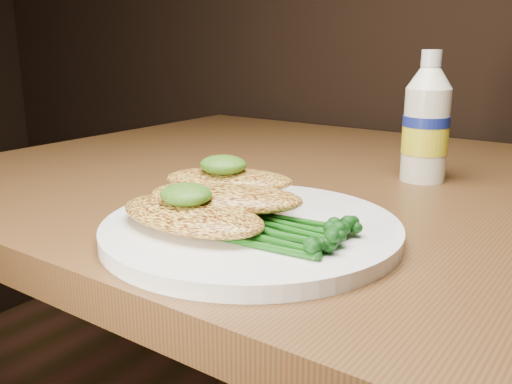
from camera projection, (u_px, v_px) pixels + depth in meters
The scene contains 8 objects.
plate at pixel (251, 229), 0.52m from camera, with size 0.28×0.28×0.01m, color white.
chicken_front at pixel (191, 215), 0.50m from camera, with size 0.15×0.08×0.02m, color #E9B74A.
chicken_mid at pixel (225, 197), 0.53m from camera, with size 0.15×0.08×0.02m, color #E9B74A.
chicken_back at pixel (229, 180), 0.57m from camera, with size 0.13×0.07×0.02m, color #E9B74A.
pesto_front at pixel (186, 194), 0.50m from camera, with size 0.05×0.05×0.02m, color #0F3507.
pesto_back at pixel (223, 165), 0.56m from camera, with size 0.05×0.04×0.02m, color #0F3507.
broccolini_bundle at pixel (285, 227), 0.48m from camera, with size 0.14×0.10×0.02m, color #165512, non-canonical shape.
mayo_bottle at pixel (427, 117), 0.71m from camera, with size 0.06×0.06×0.17m, color white, non-canonical shape.
Camera 1 is at (0.26, 0.40, 0.93)m, focal length 39.30 mm.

